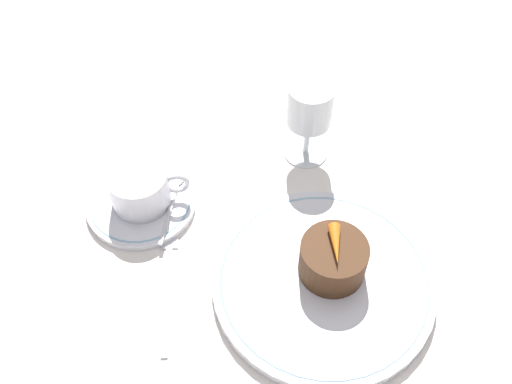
# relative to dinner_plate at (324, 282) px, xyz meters

# --- Properties ---
(ground_plane) EXTENTS (3.00, 3.00, 0.00)m
(ground_plane) POSITION_rel_dinner_plate_xyz_m (-0.00, 0.03, -0.01)
(ground_plane) COLOR white
(dinner_plate) EXTENTS (0.27, 0.27, 0.01)m
(dinner_plate) POSITION_rel_dinner_plate_xyz_m (0.00, 0.00, 0.00)
(dinner_plate) COLOR white
(dinner_plate) RESTS_ON ground_plane
(saucer) EXTENTS (0.14, 0.14, 0.01)m
(saucer) POSITION_rel_dinner_plate_xyz_m (-0.22, 0.14, -0.00)
(saucer) COLOR white
(saucer) RESTS_ON ground_plane
(coffee_cup) EXTENTS (0.10, 0.08, 0.05)m
(coffee_cup) POSITION_rel_dinner_plate_xyz_m (-0.22, 0.14, 0.03)
(coffee_cup) COLOR white
(coffee_cup) RESTS_ON saucer
(spoon) EXTENTS (0.04, 0.12, 0.00)m
(spoon) POSITION_rel_dinner_plate_xyz_m (-0.18, 0.14, 0.00)
(spoon) COLOR silver
(spoon) RESTS_ON saucer
(wine_glass) EXTENTS (0.06, 0.06, 0.12)m
(wine_glass) POSITION_rel_dinner_plate_xyz_m (0.01, 0.21, 0.08)
(wine_glass) COLOR silver
(wine_glass) RESTS_ON ground_plane
(fork) EXTENTS (0.02, 0.19, 0.01)m
(fork) POSITION_rel_dinner_plate_xyz_m (-0.19, 0.04, -0.01)
(fork) COLOR silver
(fork) RESTS_ON ground_plane
(dessert_cake) EXTENTS (0.08, 0.08, 0.05)m
(dessert_cake) POSITION_rel_dinner_plate_xyz_m (0.01, 0.01, 0.03)
(dessert_cake) COLOR #4C2D19
(dessert_cake) RESTS_ON dinner_plate
(carrot_garnish) EXTENTS (0.02, 0.05, 0.02)m
(carrot_garnish) POSITION_rel_dinner_plate_xyz_m (0.01, 0.01, 0.06)
(carrot_garnish) COLOR orange
(carrot_garnish) RESTS_ON dessert_cake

